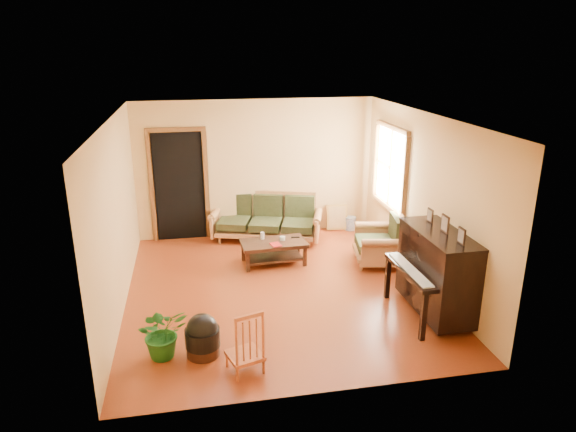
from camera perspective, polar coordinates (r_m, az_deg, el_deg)
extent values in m
plane|color=#63210D|center=(7.90, -1.00, -8.12)|extent=(5.00, 5.00, 0.00)
cube|color=black|center=(9.77, -11.99, 3.20)|extent=(1.08, 0.16, 2.05)
cube|color=white|center=(9.16, 11.32, 5.30)|extent=(0.12, 1.36, 1.46)
cube|color=#9B6439|center=(9.67, -2.45, -0.22)|extent=(2.18, 1.41, 0.87)
cube|color=black|center=(8.71, -1.61, -4.06)|extent=(1.11, 0.65, 0.39)
cube|color=#9B6439|center=(8.76, 9.96, -2.47)|extent=(1.00, 1.03, 0.89)
cube|color=black|center=(7.25, 16.20, -6.22)|extent=(0.82, 1.37, 1.20)
cylinder|color=black|center=(6.37, -9.45, -13.44)|extent=(0.55, 0.55, 0.40)
cube|color=#973F1B|center=(5.94, -4.87, -13.55)|extent=(0.47, 0.50, 0.79)
cube|color=#B2883B|center=(10.26, 5.46, -0.11)|extent=(0.42, 0.13, 0.55)
cylinder|color=#315393|center=(10.35, 6.97, -0.82)|extent=(0.27, 0.27, 0.27)
imported|color=#1A5718|center=(6.37, -13.74, -12.43)|extent=(0.69, 0.63, 0.65)
imported|color=#A01516|center=(8.44, -1.85, -3.30)|extent=(0.20, 0.24, 0.02)
cylinder|color=silver|center=(8.74, -2.87, -2.19)|extent=(0.09, 0.09, 0.12)
cylinder|color=silver|center=(8.69, -0.62, -2.50)|extent=(0.12, 0.12, 0.06)
cube|color=black|center=(8.80, 0.81, -2.37)|extent=(0.15, 0.05, 0.01)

